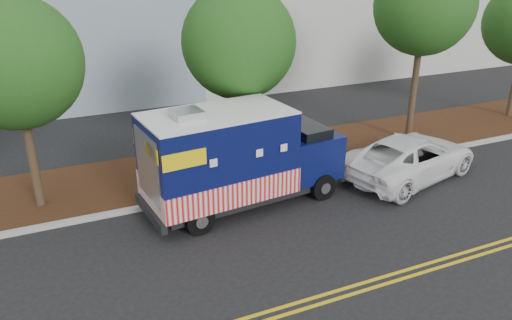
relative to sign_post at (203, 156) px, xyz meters
name	(u,v)px	position (x,y,z in m)	size (l,w,h in m)	color
ground	(269,207)	(1.45, -2.02, -1.20)	(120.00, 120.00, 0.00)	black
curb	(251,187)	(1.45, -0.62, -1.12)	(120.00, 0.18, 0.15)	#9E9E99
mulch_strip	(229,164)	(1.45, 1.48, -1.12)	(120.00, 4.00, 0.15)	black
centerline_near	(348,287)	(1.45, -6.47, -1.19)	(120.00, 0.10, 0.01)	gold
centerline_far	(354,293)	(1.45, -6.72, -1.19)	(120.00, 0.10, 0.01)	gold
tree_a	(14,63)	(-5.06, 0.76, 3.35)	(3.76, 3.76, 6.44)	#38281C
tree_b	(239,42)	(1.81, 1.19, 3.38)	(3.85, 3.85, 6.51)	#38281C
tree_c	(424,5)	(9.19, 0.78, 4.32)	(3.81, 3.81, 7.44)	#38281C
sign_post	(203,156)	(0.00, 0.00, 0.00)	(0.06, 0.06, 2.40)	#473828
food_truck	(235,160)	(0.56, -1.44, 0.31)	(6.54, 3.01, 3.34)	black
white_car	(410,157)	(6.95, -1.96, -0.45)	(2.50, 5.42, 1.51)	white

